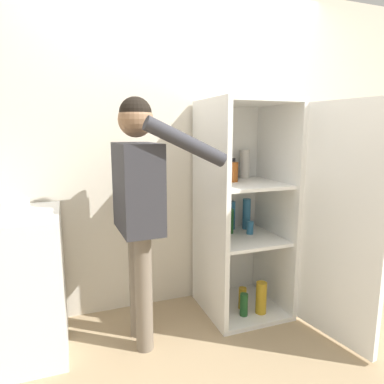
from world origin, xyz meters
name	(u,v)px	position (x,y,z in m)	size (l,w,h in m)	color
ground_plane	(232,368)	(0.00, 0.00, 0.00)	(12.00, 12.00, 0.00)	tan
wall_back	(180,148)	(0.00, 0.98, 1.27)	(7.00, 0.06, 2.55)	beige
refrigerator	(258,212)	(0.48, 0.54, 0.81)	(0.75, 1.23, 1.64)	white
person	(139,194)	(-0.44, 0.46, 1.02)	(0.63, 0.57, 1.62)	#726656
counter	(1,287)	(-1.29, 0.62, 0.46)	(0.73, 0.63, 0.92)	white
bowl	(12,205)	(-1.20, 0.72, 0.95)	(0.21, 0.21, 0.07)	white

